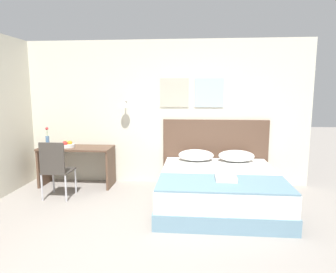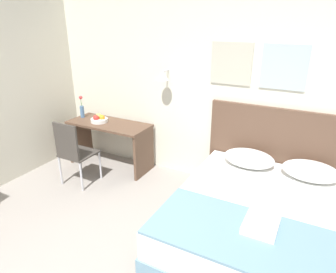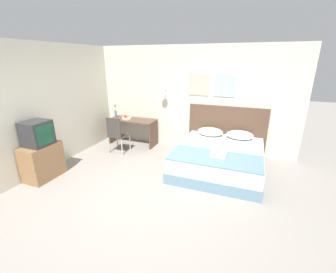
# 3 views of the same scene
# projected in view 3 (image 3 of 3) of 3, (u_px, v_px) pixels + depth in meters

# --- Properties ---
(ground_plane) EXTENTS (24.00, 24.00, 0.00)m
(ground_plane) POSITION_uv_depth(u_px,v_px,m) (138.00, 200.00, 3.89)
(ground_plane) COLOR gray
(wall_back) EXTENTS (5.61, 0.31, 2.65)m
(wall_back) POSITION_uv_depth(u_px,v_px,m) (186.00, 98.00, 5.87)
(wall_back) COLOR beige
(wall_back) RESTS_ON ground_plane
(wall_left) EXTENTS (0.06, 5.71, 2.65)m
(wall_left) POSITION_uv_depth(u_px,v_px,m) (14.00, 115.00, 4.15)
(wall_left) COLOR beige
(wall_left) RESTS_ON ground_plane
(bed) EXTENTS (1.80, 2.00, 0.51)m
(bed) POSITION_uv_depth(u_px,v_px,m) (219.00, 159.00, 4.89)
(bed) COLOR #66899E
(bed) RESTS_ON ground_plane
(headboard) EXTENTS (1.92, 0.06, 1.21)m
(headboard) POSITION_uv_depth(u_px,v_px,m) (226.00, 130.00, 5.68)
(headboard) COLOR brown
(headboard) RESTS_ON ground_plane
(pillow_left) EXTENTS (0.62, 0.42, 0.20)m
(pillow_left) POSITION_uv_depth(u_px,v_px,m) (210.00, 132.00, 5.54)
(pillow_left) COLOR white
(pillow_left) RESTS_ON bed
(pillow_right) EXTENTS (0.62, 0.42, 0.20)m
(pillow_right) POSITION_uv_depth(u_px,v_px,m) (240.00, 135.00, 5.30)
(pillow_right) COLOR white
(pillow_right) RESTS_ON bed
(throw_blanket) EXTENTS (1.75, 0.80, 0.02)m
(throw_blanket) POSITION_uv_depth(u_px,v_px,m) (215.00, 158.00, 4.29)
(throw_blanket) COLOR #66899E
(throw_blanket) RESTS_ON bed
(folded_towel_near_foot) EXTENTS (0.28, 0.33, 0.06)m
(folded_towel_near_foot) POSITION_uv_depth(u_px,v_px,m) (219.00, 154.00, 4.38)
(folded_towel_near_foot) COLOR white
(folded_towel_near_foot) RESTS_ON throw_blanket
(desk) EXTENTS (1.30, 0.55, 0.72)m
(desk) POSITION_uv_depth(u_px,v_px,m) (133.00, 126.00, 6.30)
(desk) COLOR brown
(desk) RESTS_ON ground_plane
(desk_chair) EXTENTS (0.43, 0.43, 0.94)m
(desk_chair) POSITION_uv_depth(u_px,v_px,m) (116.00, 133.00, 5.67)
(desk_chair) COLOR #3D3833
(desk_chair) RESTS_ON ground_plane
(fruit_bowl) EXTENTS (0.26, 0.26, 0.12)m
(fruit_bowl) POSITION_uv_depth(u_px,v_px,m) (127.00, 117.00, 6.24)
(fruit_bowl) COLOR silver
(fruit_bowl) RESTS_ON desk
(flower_vase) EXTENTS (0.06, 0.06, 0.36)m
(flower_vase) POSITION_uv_depth(u_px,v_px,m) (116.00, 113.00, 6.40)
(flower_vase) COLOR #4C7099
(flower_vase) RESTS_ON desk
(tv_stand) EXTENTS (0.44, 0.72, 0.71)m
(tv_stand) POSITION_uv_depth(u_px,v_px,m) (43.00, 161.00, 4.52)
(tv_stand) COLOR #8E6642
(tv_stand) RESTS_ON ground_plane
(television) EXTENTS (0.43, 0.46, 0.48)m
(television) POSITION_uv_depth(u_px,v_px,m) (37.00, 133.00, 4.33)
(television) COLOR #2D2D30
(television) RESTS_ON tv_stand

